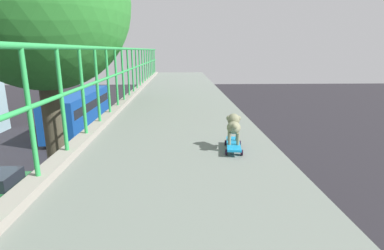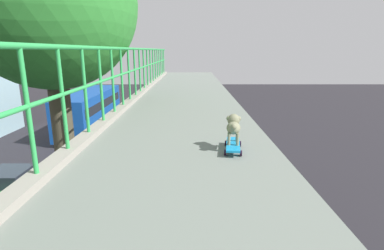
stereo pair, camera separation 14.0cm
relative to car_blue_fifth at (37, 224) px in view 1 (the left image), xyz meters
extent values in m
cylinder|color=green|center=(4.02, -7.31, 5.68)|extent=(0.04, 0.04, 1.13)
cylinder|color=green|center=(4.02, -6.61, 5.68)|extent=(0.04, 0.04, 1.13)
cylinder|color=green|center=(4.02, -5.90, 5.68)|extent=(0.04, 0.04, 1.13)
cylinder|color=green|center=(4.02, -5.19, 5.68)|extent=(0.04, 0.04, 1.13)
cylinder|color=green|center=(4.02, -4.49, 5.68)|extent=(0.04, 0.04, 1.13)
cylinder|color=green|center=(4.02, -3.78, 5.68)|extent=(0.04, 0.04, 1.13)
cylinder|color=green|center=(4.02, -3.07, 5.68)|extent=(0.04, 0.04, 1.13)
cylinder|color=green|center=(4.02, -2.37, 5.68)|extent=(0.04, 0.04, 1.13)
cylinder|color=green|center=(4.02, -1.66, 5.68)|extent=(0.04, 0.04, 1.13)
cylinder|color=green|center=(4.02, -0.95, 5.68)|extent=(0.04, 0.04, 1.13)
cylinder|color=green|center=(4.02, -0.25, 5.68)|extent=(0.04, 0.04, 1.13)
cylinder|color=green|center=(4.02, 0.46, 5.68)|extent=(0.04, 0.04, 1.13)
cylinder|color=green|center=(4.02, 1.17, 5.68)|extent=(0.04, 0.04, 1.13)
cylinder|color=green|center=(4.02, 1.87, 5.68)|extent=(0.04, 0.04, 1.13)
cylinder|color=green|center=(4.02, 2.58, 5.68)|extent=(0.04, 0.04, 1.13)
cylinder|color=green|center=(4.02, 3.29, 5.68)|extent=(0.04, 0.04, 1.13)
cylinder|color=green|center=(4.02, 3.99, 5.68)|extent=(0.04, 0.04, 1.13)
cylinder|color=green|center=(4.02, 4.70, 5.68)|extent=(0.04, 0.04, 1.13)
cylinder|color=green|center=(4.02, 5.41, 5.68)|extent=(0.04, 0.04, 1.13)
cube|color=#1D3F98|center=(0.00, 0.08, -0.15)|extent=(1.78, 4.34, 0.61)
cube|color=#1E232B|center=(0.00, -0.20, 0.42)|extent=(1.56, 2.37, 0.53)
cylinder|color=black|center=(0.85, 1.36, -0.33)|extent=(0.21, 0.63, 0.63)
cylinder|color=black|center=(-0.85, 1.36, -0.33)|extent=(0.21, 0.63, 0.63)
cylinder|color=black|center=(-2.23, 1.42, -0.33)|extent=(0.23, 0.62, 0.62)
cylinder|color=black|center=(-2.23, 3.93, -0.33)|extent=(0.23, 0.62, 0.62)
cube|color=navy|center=(-3.47, 15.65, 1.17)|extent=(2.54, 10.67, 3.06)
cube|color=black|center=(-3.47, 15.65, 1.70)|extent=(2.56, 9.82, 0.70)
cylinder|color=black|center=(-2.25, 19.38, -0.16)|extent=(0.28, 0.96, 0.96)
cylinder|color=black|center=(-4.69, 19.38, -0.16)|extent=(0.28, 0.96, 0.96)
cylinder|color=black|center=(-2.25, 12.71, -0.16)|extent=(0.28, 0.96, 0.96)
cylinder|color=black|center=(-4.69, 12.71, -0.16)|extent=(0.28, 0.96, 0.96)
cylinder|color=#474231|center=(2.31, -2.92, 2.76)|extent=(0.49, 0.49, 6.80)
ellipsoid|color=#2F8130|center=(2.31, -2.92, 7.21)|extent=(3.85, 3.85, 3.79)
cube|color=#1486C5|center=(5.95, -6.44, 5.10)|extent=(0.23, 0.57, 0.02)
cylinder|color=black|center=(6.06, -6.28, 5.06)|extent=(0.03, 0.07, 0.07)
cylinder|color=black|center=(5.88, -6.25, 5.06)|extent=(0.03, 0.07, 0.07)
cylinder|color=black|center=(6.01, -6.63, 5.06)|extent=(0.03, 0.07, 0.07)
cylinder|color=black|center=(5.84, -6.61, 5.06)|extent=(0.03, 0.07, 0.07)
cylinder|color=gray|center=(6.01, -6.35, 5.19)|extent=(0.04, 0.04, 0.14)
cylinder|color=gray|center=(5.91, -6.33, 5.19)|extent=(0.04, 0.04, 0.14)
cylinder|color=gray|center=(5.99, -6.52, 5.19)|extent=(0.04, 0.04, 0.14)
cylinder|color=gray|center=(5.89, -6.50, 5.19)|extent=(0.04, 0.04, 0.14)
ellipsoid|color=gray|center=(5.95, -6.42, 5.30)|extent=(0.19, 0.25, 0.15)
sphere|color=gray|center=(5.96, -6.33, 5.38)|extent=(0.15, 0.15, 0.15)
ellipsoid|color=gray|center=(5.97, -6.26, 5.37)|extent=(0.06, 0.08, 0.05)
sphere|color=gray|center=(6.02, -6.34, 5.40)|extent=(0.06, 0.06, 0.06)
sphere|color=gray|center=(5.90, -6.32, 5.40)|extent=(0.06, 0.06, 0.06)
sphere|color=gray|center=(5.93, -6.54, 5.35)|extent=(0.07, 0.07, 0.07)
camera|label=1|loc=(5.31, -9.84, 6.21)|focal=27.61mm
camera|label=2|loc=(5.45, -9.84, 6.21)|focal=27.61mm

